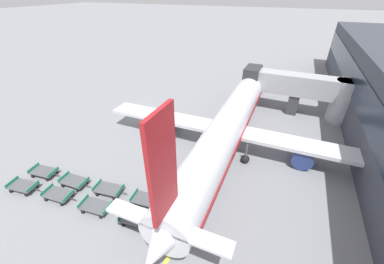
{
  "coord_description": "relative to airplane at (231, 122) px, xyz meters",
  "views": [
    {
      "loc": [
        20.97,
        -29.27,
        18.08
      ],
      "look_at": [
        11.33,
        -6.08,
        2.49
      ],
      "focal_mm": 22.0,
      "sensor_mm": 36.0,
      "label": 1
    }
  ],
  "objects": [
    {
      "name": "baggage_dolly_row_mid_a_col_a",
      "position": [
        -17.43,
        -14.0,
        -2.86
      ],
      "size": [
        3.55,
        1.93,
        0.92
      ],
      "color": "#515459",
      "rests_on": "ground_plane"
    },
    {
      "name": "baggage_dolly_row_near_col_a",
      "position": [
        -17.48,
        -16.41,
        -2.86
      ],
      "size": [
        3.55,
        1.95,
        0.92
      ],
      "color": "#515459",
      "rests_on": "ground_plane"
    },
    {
      "name": "airplane",
      "position": [
        0.0,
        0.0,
        0.0
      ],
      "size": [
        33.64,
        41.06,
        12.89
      ],
      "color": "silver",
      "rests_on": "ground_plane"
    },
    {
      "name": "baggage_dolly_row_near_col_c",
      "position": [
        -8.67,
        -15.61,
        -2.86
      ],
      "size": [
        3.54,
        1.89,
        0.92
      ],
      "color": "#515459",
      "rests_on": "ground_plane"
    },
    {
      "name": "jet_bridge",
      "position": [
        9.17,
        13.2,
        0.74
      ],
      "size": [
        17.87,
        4.73,
        6.75
      ],
      "color": "#A8AAB2",
      "rests_on": "ground_plane"
    },
    {
      "name": "baggage_dolly_row_mid_a_col_c",
      "position": [
        -8.98,
        -13.37,
        -2.86
      ],
      "size": [
        3.54,
        1.92,
        0.92
      ],
      "color": "#515459",
      "rests_on": "ground_plane"
    },
    {
      "name": "stand_guidance_stripe",
      "position": [
        -0.21,
        -8.62,
        -3.33
      ],
      "size": [
        0.41,
        28.71,
        0.01
      ],
      "color": "yellow",
      "rests_on": "ground_plane"
    },
    {
      "name": "baggage_dolly_row_mid_a_col_b",
      "position": [
        -13.12,
        -13.86,
        -2.86
      ],
      "size": [
        3.51,
        1.79,
        0.92
      ],
      "color": "#515459",
      "rests_on": "ground_plane"
    },
    {
      "name": "baggage_dolly_row_near_col_d",
      "position": [
        -4.35,
        -15.31,
        -2.86
      ],
      "size": [
        3.55,
        1.94,
        0.92
      ],
      "color": "#515459",
      "rests_on": "ground_plane"
    },
    {
      "name": "ground_plane",
      "position": [
        -15.48,
        3.21,
        -3.33
      ],
      "size": [
        500.0,
        500.0,
        0.0
      ],
      "primitive_type": "plane",
      "color": "gray"
    },
    {
      "name": "baggage_dolly_row_near_col_b",
      "position": [
        -13.13,
        -15.88,
        -2.86
      ],
      "size": [
        3.53,
        1.86,
        0.92
      ],
      "color": "#515459",
      "rests_on": "ground_plane"
    },
    {
      "name": "baggage_dolly_row_mid_a_col_d",
      "position": [
        -4.67,
        -13.09,
        -2.86
      ],
      "size": [
        3.53,
        1.87,
        0.92
      ],
      "color": "#515459",
      "rests_on": "ground_plane"
    }
  ]
}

